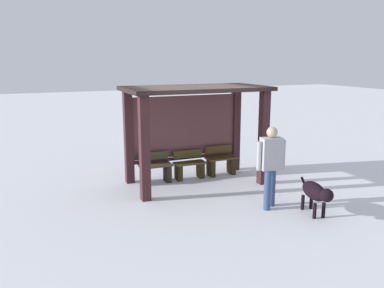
# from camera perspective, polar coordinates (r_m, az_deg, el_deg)

# --- Properties ---
(ground_plane) EXTENTS (60.00, 60.00, 0.00)m
(ground_plane) POSITION_cam_1_polar(r_m,az_deg,el_deg) (9.82, 0.53, -5.65)
(ground_plane) COLOR white
(bus_shelter) EXTENTS (3.38, 1.78, 2.38)m
(bus_shelter) POSITION_cam_1_polar(r_m,az_deg,el_deg) (9.61, 0.09, 4.44)
(bus_shelter) COLOR #3C1F23
(bus_shelter) RESTS_ON ground
(bench_left_inside) EXTENTS (0.81, 0.38, 0.75)m
(bench_left_inside) POSITION_cam_1_polar(r_m,az_deg,el_deg) (9.78, -5.32, -3.78)
(bench_left_inside) COLOR #423C26
(bench_left_inside) RESTS_ON ground
(bench_center_inside) EXTENTS (0.81, 0.35, 0.72)m
(bench_center_inside) POSITION_cam_1_polar(r_m,az_deg,el_deg) (10.09, -0.39, -3.31)
(bench_center_inside) COLOR #40381A
(bench_center_inside) RESTS_ON ground
(bench_right_inside) EXTENTS (0.81, 0.38, 0.76)m
(bench_right_inside) POSITION_cam_1_polar(r_m,az_deg,el_deg) (10.45, 4.21, -2.70)
(bench_right_inside) COLOR #483616
(bench_right_inside) RESTS_ON ground
(person_walking) EXTENTS (0.62, 0.33, 1.70)m
(person_walking) POSITION_cam_1_polar(r_m,az_deg,el_deg) (8.10, 11.37, -2.45)
(person_walking) COLOR #A8A7AE
(person_walking) RESTS_ON ground
(dog) EXTENTS (0.45, 1.11, 0.67)m
(dog) POSITION_cam_1_polar(r_m,az_deg,el_deg) (8.09, 17.50, -6.70)
(dog) COLOR black
(dog) RESTS_ON ground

